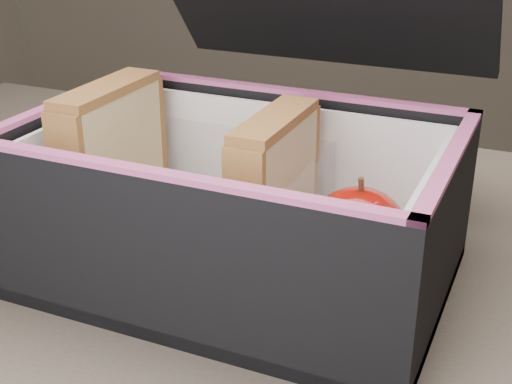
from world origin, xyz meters
TOP-DOWN VIEW (x-y plane):
  - lunch_bag at (-0.07, 0.06)m, footprint 0.30×0.32m
  - plastic_tub at (-0.11, 0.06)m, footprint 0.18×0.13m
  - sandwich_left at (-0.17, 0.06)m, footprint 0.03×0.10m
  - sandwich_right at (-0.04, 0.06)m, footprint 0.03×0.10m
  - carrot_sticks at (-0.11, 0.05)m, footprint 0.04×0.11m
  - paper_napkin at (0.02, 0.06)m, footprint 0.08×0.08m
  - red_apple at (0.02, 0.05)m, footprint 0.08×0.08m

SIDE VIEW (x-z plane):
  - paper_napkin at x=0.02m, z-range 0.76..0.77m
  - carrot_sticks at x=-0.11m, z-range 0.77..0.80m
  - plastic_tub at x=-0.11m, z-range 0.76..0.84m
  - red_apple at x=0.02m, z-range 0.77..0.84m
  - lunch_bag at x=-0.07m, z-range 0.68..0.95m
  - sandwich_right at x=-0.04m, z-range 0.77..0.88m
  - sandwich_left at x=-0.17m, z-range 0.77..0.88m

